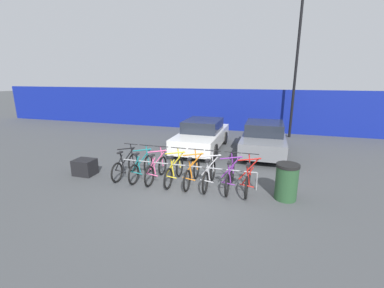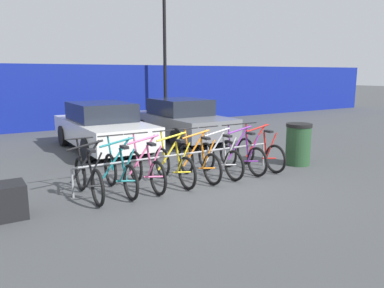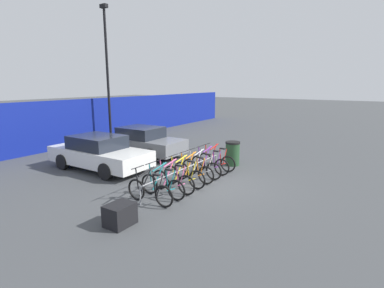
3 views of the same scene
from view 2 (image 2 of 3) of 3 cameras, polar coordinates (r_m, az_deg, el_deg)
name	(u,v)px [view 2 (image 2 of 3)]	position (r m, az deg, el deg)	size (l,w,h in m)	color
ground_plane	(216,184)	(7.76, 3.63, -6.11)	(120.00, 120.00, 0.00)	#424447
hoarding_wall	(82,97)	(16.16, -16.37, 6.96)	(36.00, 0.16, 2.60)	navy
bike_rack	(182,157)	(7.97, -1.53, -1.95)	(4.67, 0.04, 0.57)	gray
bicycle_black	(88,178)	(7.07, -15.53, -4.98)	(0.68, 1.71, 1.05)	black
bicycle_teal	(120,173)	(7.26, -10.94, -4.39)	(0.68, 1.71, 1.05)	black
bicycle_pink	(146,169)	(7.46, -7.03, -3.86)	(0.68, 1.71, 1.05)	black
bicycle_yellow	(174,165)	(7.73, -2.76, -3.26)	(0.68, 1.71, 1.05)	black
bicycle_orange	(198,162)	(8.03, 0.98, -2.71)	(0.68, 1.71, 1.05)	black
bicycle_silver	(220,159)	(8.34, 4.23, -2.23)	(0.68, 1.71, 1.05)	black
bicycle_purple	(242,155)	(8.73, 7.63, -1.72)	(0.68, 1.71, 1.05)	black
bicycle_red	(260,153)	(9.07, 10.28, -1.32)	(0.68, 1.71, 1.05)	black
car_white	(103,127)	(11.34, -13.47, 2.57)	(1.91, 4.43, 1.40)	silver
car_grey	(181,120)	(12.62, -1.64, 3.66)	(1.91, 4.19, 1.40)	slate
lamp_post	(164,25)	(16.55, -4.22, 17.57)	(0.24, 0.44, 7.71)	black
trash_bin	(298,144)	(9.63, 15.88, -0.01)	(0.63, 0.63, 1.03)	#234728
cargo_crate	(2,202)	(6.61, -27.02, -7.83)	(0.70, 0.56, 0.55)	black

